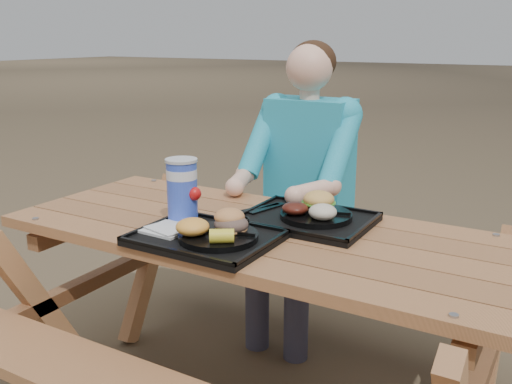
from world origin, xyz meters
The scene contains 17 objects.
picnic_table centered at (0.00, 0.00, 0.38)m, with size 1.80×1.49×0.75m, color #999999, non-canonical shape.
tray_near centered at (-0.07, -0.21, 0.76)m, with size 0.45×0.35×0.02m, color black.
tray_far centered at (0.14, 0.14, 0.76)m, with size 0.45×0.35×0.02m, color black.
plate_near centered at (-0.01, -0.22, 0.78)m, with size 0.26×0.26×0.02m, color black.
plate_far centered at (0.17, 0.15, 0.78)m, with size 0.26×0.26×0.02m, color black.
napkin_stack centered at (-0.21, -0.23, 0.78)m, with size 0.14×0.14×0.02m, color silver.
soda_cup centered at (-0.23, -0.12, 0.88)m, with size 0.11×0.11×0.22m, color blue.
condiment_bbq centered at (-0.06, -0.08, 0.79)m, with size 0.06×0.06×0.03m, color black.
condiment_mustard centered at (-0.01, -0.08, 0.79)m, with size 0.05×0.05×0.03m, color yellow.
sandwich centered at (0.01, -0.17, 0.85)m, with size 0.11×0.11×0.11m, color #D2864A, non-canonical shape.
mac_cheese centered at (-0.08, -0.27, 0.82)m, with size 0.11×0.11×0.05m, color #FEB243.
corn_cob centered at (0.04, -0.28, 0.81)m, with size 0.08×0.08×0.04m, color yellow, non-canonical shape.
cutlery_far centered at (-0.04, 0.15, 0.77)m, with size 0.03×0.18×0.01m, color black.
burger centered at (0.15, 0.20, 0.84)m, with size 0.12×0.12×0.10m, color #E5A950, non-canonical shape.
baked_beans centered at (0.11, 0.10, 0.81)m, with size 0.09×0.09×0.04m, color #48160E.
potato_salad centered at (0.22, 0.09, 0.82)m, with size 0.10×0.10×0.05m, color beige.
diner centered at (-0.14, 0.71, 0.64)m, with size 0.48×0.84×1.28m, color teal, non-canonical shape.
Camera 1 is at (0.97, -1.65, 1.40)m, focal length 40.00 mm.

